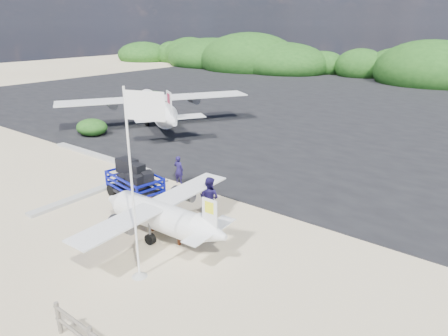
# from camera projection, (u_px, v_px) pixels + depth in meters

# --- Properties ---
(ground) EXTENTS (160.00, 160.00, 0.00)m
(ground) POSITION_uv_depth(u_px,v_px,m) (131.00, 230.00, 16.44)
(ground) COLOR beige
(asphalt_apron) EXTENTS (90.00, 50.00, 0.04)m
(asphalt_apron) POSITION_uv_depth(u_px,v_px,m) (373.00, 111.00, 38.77)
(asphalt_apron) COLOR #B2B2B2
(asphalt_apron) RESTS_ON ground
(lagoon) EXTENTS (9.00, 7.00, 0.40)m
(lagoon) POSITION_uv_depth(u_px,v_px,m) (48.00, 173.00, 22.72)
(lagoon) COLOR #B2B2B2
(lagoon) RESTS_ON ground
(vegetation_band) EXTENTS (124.00, 8.00, 4.40)m
(vegetation_band) POSITION_uv_depth(u_px,v_px,m) (430.00, 83.00, 57.38)
(vegetation_band) COLOR #B2B2B2
(vegetation_band) RESTS_ON ground
(baggage_cart) EXTENTS (3.39, 2.27, 1.57)m
(baggage_cart) POSITION_uv_depth(u_px,v_px,m) (136.00, 200.00, 19.25)
(baggage_cart) COLOR #0B11AB
(baggage_cart) RESTS_ON ground
(flagpole) EXTENTS (1.37, 0.91, 6.36)m
(flagpole) POSITION_uv_depth(u_px,v_px,m) (140.00, 276.00, 13.44)
(flagpole) COLOR white
(flagpole) RESTS_ON ground
(signboard) EXTENTS (1.88, 0.34, 1.54)m
(signboard) POSITION_uv_depth(u_px,v_px,m) (166.00, 237.00, 15.88)
(signboard) COLOR brown
(signboard) RESTS_ON ground
(crew_a) EXTENTS (0.60, 0.44, 1.51)m
(crew_a) POSITION_uv_depth(u_px,v_px,m) (179.00, 170.00, 21.03)
(crew_a) COLOR #191244
(crew_a) RESTS_ON ground
(crew_b) EXTENTS (1.02, 0.84, 1.94)m
(crew_b) POSITION_uv_depth(u_px,v_px,m) (209.00, 198.00, 17.09)
(crew_b) COLOR #191244
(crew_b) RESTS_ON ground
(aircraft_small) EXTENTS (6.52, 6.52, 2.26)m
(aircraft_small) POSITION_uv_depth(u_px,v_px,m) (341.00, 98.00, 45.42)
(aircraft_small) COLOR #B2B2B2
(aircraft_small) RESTS_ON ground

